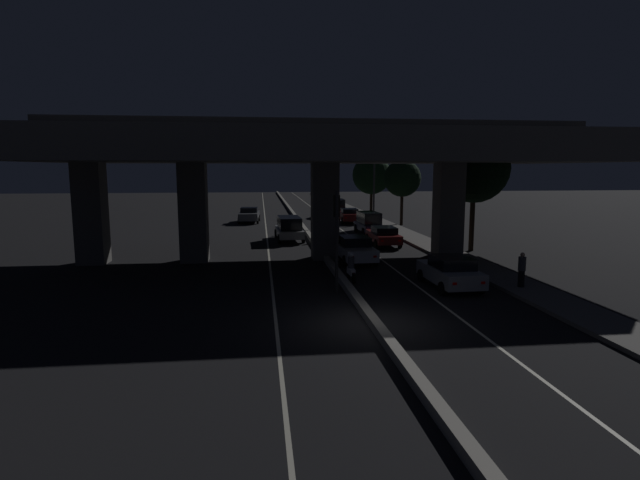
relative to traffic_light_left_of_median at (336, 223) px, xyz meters
The scene contains 23 objects.
ground_plane 5.64m from the traffic_light_left_of_median, 83.00° to the right, with size 200.00×200.00×0.00m, color black.
lane_line_left_inner 30.60m from the traffic_light_left_of_median, 95.27° to the left, with size 0.12×126.00×0.00m, color beige.
lane_line_right_inner 30.73m from the traffic_light_left_of_median, 82.59° to the left, with size 0.12×126.00×0.00m, color beige.
median_divider 30.46m from the traffic_light_left_of_median, 88.91° to the left, with size 0.35×126.00×0.31m, color gray.
sidewalk_right 25.02m from the traffic_light_left_of_median, 69.83° to the left, with size 2.25×126.00×0.16m, color #5B5956.
elevated_overpass 9.05m from the traffic_light_left_of_median, 87.63° to the left, with size 32.77×13.40×8.38m.
traffic_light_left_of_median is the anchor object (origin of this frame).
street_lamp 29.10m from the traffic_light_left_of_median, 74.40° to the left, with size 2.13×0.32×7.70m.
car_silver_lead 5.84m from the traffic_light_left_of_median, ahead, with size 2.04×4.13×1.47m.
car_white_second 7.95m from the traffic_light_left_of_median, 73.18° to the left, with size 2.08×4.82×1.50m.
car_dark_red_third 14.50m from the traffic_light_left_of_median, 67.62° to the left, with size 1.92×4.56×1.35m.
car_dark_blue_fourth 20.28m from the traffic_light_left_of_median, 73.50° to the left, with size 1.94×4.23×1.85m.
car_dark_red_fifth 28.89m from the traffic_light_left_of_median, 78.73° to the left, with size 2.01×4.40×1.46m.
car_dark_red_sixth 35.56m from the traffic_light_left_of_median, 81.12° to the left, with size 1.95×4.00×1.98m.
car_silver_lead_oncoming 16.55m from the traffic_light_left_of_median, 93.95° to the left, with size 2.14×4.75×1.82m.
car_grey_second_oncoming 30.18m from the traffic_light_left_of_median, 98.46° to the left, with size 2.22×4.41×1.52m.
motorcycle_white_filtering_near 3.44m from the traffic_light_left_of_median, 63.58° to the left, with size 0.33×1.75×1.43m.
motorcycle_blue_filtering_mid 8.95m from the traffic_light_left_of_median, 81.13° to the left, with size 0.33×1.86×1.53m.
motorcycle_black_filtering_far 15.73m from the traffic_light_left_of_median, 85.36° to the left, with size 0.33×1.80×1.42m.
pedestrian_on_sidewalk 8.63m from the traffic_light_left_of_median, ahead, with size 0.34×0.34×1.57m.
roadside_tree_kerbside_near 14.90m from the traffic_light_left_of_median, 43.55° to the left, with size 4.56×4.56×7.76m.
roadside_tree_kerbside_mid 27.54m from the traffic_light_left_of_median, 68.02° to the left, with size 3.56×3.56×6.30m.
roadside_tree_kerbside_far 41.50m from the traffic_light_left_of_median, 75.24° to the left, with size 4.79×4.79×7.04m.
Camera 1 is at (-3.85, -16.66, 5.45)m, focal length 28.00 mm.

